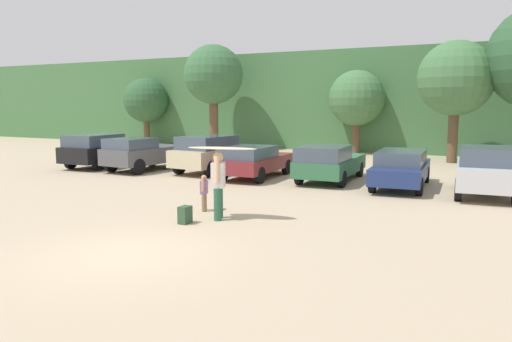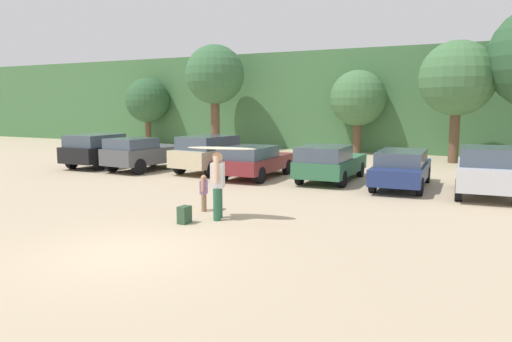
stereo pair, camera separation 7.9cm
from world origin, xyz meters
TOP-DOWN VIEW (x-y plane):
  - ground_plane at (0.00, 0.00)m, footprint 120.00×120.00m
  - hillside_ridge at (0.00, 29.68)m, footprint 108.00×12.00m
  - tree_right at (-17.87, 22.60)m, footprint 3.36×3.36m
  - tree_center at (-10.79, 20.97)m, footprint 3.93×3.93m
  - tree_center_right at (-1.55, 22.78)m, footprint 3.43×3.43m
  - tree_left at (4.33, 20.15)m, footprint 3.85×3.85m
  - parked_car_black at (-10.77, 10.66)m, footprint 2.10×4.68m
  - parked_car_dark_gray at (-8.09, 10.34)m, footprint 2.19×4.06m
  - parked_car_champagne at (-4.92, 11.33)m, footprint 2.24×4.42m
  - parked_car_maroon at (-2.44, 10.60)m, footprint 1.97×4.37m
  - parked_car_forest_green at (0.63, 11.16)m, footprint 2.08×4.65m
  - parked_car_navy at (3.45, 10.98)m, footprint 2.03×4.72m
  - parked_car_silver at (6.29, 10.48)m, footprint 2.10×4.09m
  - person_adult at (0.12, 3.58)m, footprint 0.48×0.74m
  - person_child at (-0.78, 4.27)m, footprint 0.28×0.41m
  - surfboard_cream at (0.24, 3.58)m, footprint 1.96×0.87m
  - backpack_dropped at (-0.40, 2.78)m, footprint 0.24×0.34m

SIDE VIEW (x-z plane):
  - ground_plane at x=0.00m, z-range 0.00..0.00m
  - backpack_dropped at x=-0.40m, z-range 0.00..0.45m
  - person_child at x=-0.78m, z-range 0.07..1.11m
  - parked_car_maroon at x=-2.44m, z-range 0.06..1.41m
  - parked_car_navy at x=3.45m, z-range 0.05..1.43m
  - parked_car_forest_green at x=0.63m, z-range 0.03..1.50m
  - parked_car_dark_gray at x=-8.09m, z-range 0.04..1.58m
  - parked_car_black at x=-10.77m, z-range 0.04..1.66m
  - parked_car_silver at x=6.29m, z-range 0.05..1.70m
  - parked_car_champagne at x=-4.92m, z-range 0.06..1.72m
  - person_adult at x=0.12m, z-range 0.12..1.91m
  - surfboard_cream at x=0.24m, z-range 1.86..1.94m
  - hillside_ridge at x=0.00m, z-range 0.00..6.56m
  - tree_right at x=-17.87m, z-range 0.82..5.87m
  - tree_center_right at x=-1.55m, z-range 0.83..5.98m
  - tree_left at x=4.33m, z-range 1.19..7.49m
  - tree_center at x=-10.79m, z-range 1.47..8.46m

